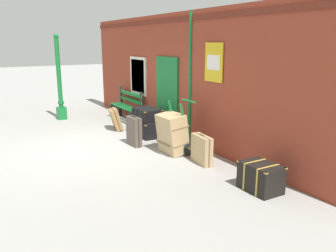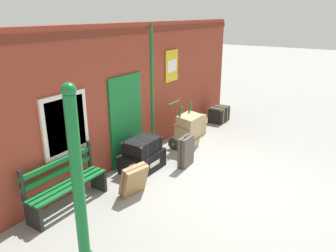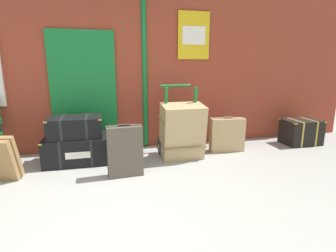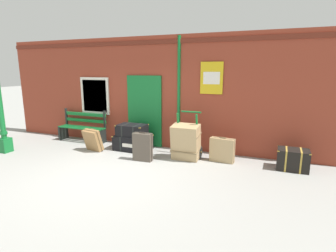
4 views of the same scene
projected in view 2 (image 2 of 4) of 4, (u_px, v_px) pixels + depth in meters
ground_plane at (226, 184)px, 6.93m from camera, size 60.00×60.00×0.00m
brick_facade at (126, 94)px, 7.71m from camera, size 10.40×0.35×3.20m
lamp_post at (82, 224)px, 3.93m from camera, size 0.28×0.28×2.73m
platform_bench at (66, 184)px, 6.01m from camera, size 1.60×0.43×1.01m
steamer_trunk_base at (143, 161)px, 7.53m from camera, size 1.03×0.67×0.43m
steamer_trunk_middle at (142, 146)px, 7.39m from camera, size 0.81×0.55×0.33m
porters_trolley at (182, 137)px, 8.81m from camera, size 0.71×0.61×1.20m
large_brown_trunk at (188, 131)px, 8.66m from camera, size 0.70×0.55×0.93m
suitcase_brown at (198, 126)px, 9.52m from camera, size 0.63×0.26×0.64m
suitcase_oxblood at (134, 180)px, 6.44m from camera, size 0.59×0.45×0.64m
suitcase_charcoal at (186, 151)px, 7.66m from camera, size 0.50×0.21×0.75m
corner_trunk at (219, 114)px, 10.86m from camera, size 0.70×0.50×0.49m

